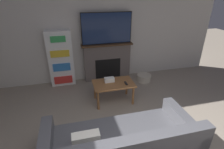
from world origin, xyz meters
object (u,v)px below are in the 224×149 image
object	(u,v)px
coffee_table	(114,86)
storage_basket	(144,78)
tv	(107,28)
couch	(121,147)
fireplace	(107,62)
bookshelf	(61,59)

from	to	relation	value
coffee_table	storage_basket	world-z (taller)	coffee_table
coffee_table	tv	bearing A→B (deg)	84.10
tv	coffee_table	bearing A→B (deg)	-95.90
couch	coffee_table	bearing A→B (deg)	79.18
couch	coffee_table	distance (m)	1.60
fireplace	tv	distance (m)	0.93
coffee_table	bookshelf	xyz separation A→B (m)	(-1.12, 1.16, 0.32)
tv	couch	xyz separation A→B (m)	(-0.42, -2.72, -1.18)
tv	storage_basket	bearing A→B (deg)	-22.18
bookshelf	storage_basket	xyz separation A→B (m)	(2.22, -0.40, -0.64)
couch	storage_basket	size ratio (longest dim) A/B	5.55
fireplace	couch	distance (m)	2.79
fireplace	bookshelf	xyz separation A→B (m)	(-1.24, -0.02, 0.20)
coffee_table	storage_basket	distance (m)	1.37
fireplace	coffee_table	size ratio (longest dim) A/B	1.53
storage_basket	fireplace	bearing A→B (deg)	156.83
fireplace	couch	xyz separation A→B (m)	(-0.42, -2.74, -0.26)
coffee_table	bookshelf	bearing A→B (deg)	133.93
tv	coffee_table	size ratio (longest dim) A/B	1.46
couch	coffee_table	size ratio (longest dim) A/B	2.42
couch	storage_basket	bearing A→B (deg)	59.05
couch	coffee_table	xyz separation A→B (m)	(0.30, 1.56, 0.14)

